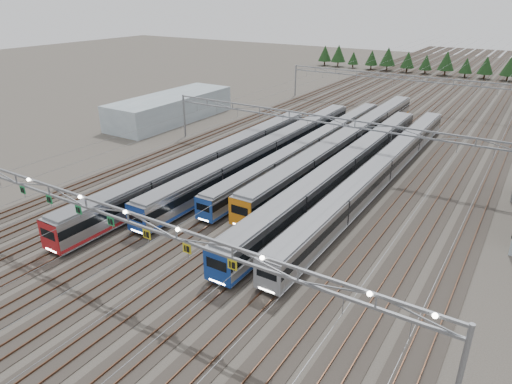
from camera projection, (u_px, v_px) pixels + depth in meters
The scene contains 13 objects.
ground at pixel (137, 286), 42.98m from camera, with size 400.00×400.00×0.00m, color #47423A.
track_bed at pixel (416, 92), 119.80m from camera, with size 54.00×260.00×5.42m.
train_a at pixel (209, 162), 67.67m from camera, with size 3.05×54.05×3.97m.
train_b at pixel (268, 151), 72.85m from camera, with size 2.95×57.62×3.85m.
train_c at pixel (312, 146), 75.82m from camera, with size 2.61×58.07×3.40m.
train_d at pixel (347, 142), 76.95m from camera, with size 3.10×65.05×4.04m.
train_e at pixel (344, 169), 65.13m from camera, with size 3.07×60.92×4.01m.
train_f at pixel (381, 170), 65.12m from camera, with size 2.84×63.63×3.69m.
gantry_near at pixel (127, 220), 40.07m from camera, with size 56.36×0.61×8.08m.
gantry_mid at pixel (320, 125), 71.38m from camera, with size 56.36×0.36×8.00m.
gantry_far at pixel (402, 81), 106.22m from camera, with size 56.36×0.36×8.00m.
west_shed at pixel (171, 108), 97.84m from camera, with size 10.00×30.00×5.31m, color #8FA1AB.
treeline at pixel (446, 63), 149.71m from camera, with size 93.80×5.60×7.02m.
Camera 1 is at (28.65, -24.24, 25.40)m, focal length 32.00 mm.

